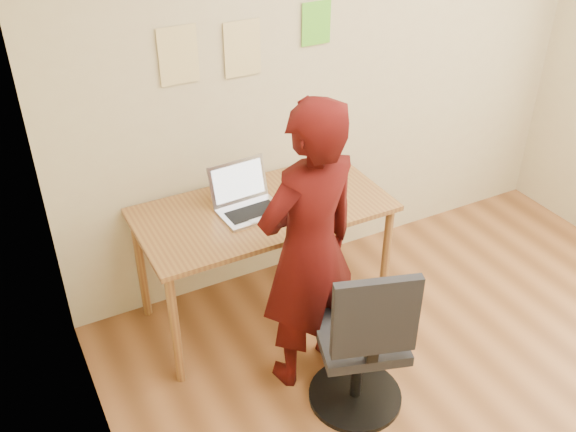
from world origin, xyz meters
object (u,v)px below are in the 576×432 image
phone (304,218)px  person (309,250)px  laptop (247,201)px  office_chair (363,350)px  desk (263,220)px

phone → person: bearing=-145.9°
phone → person: size_ratio=0.09×
laptop → person: size_ratio=0.22×
office_chair → desk: bearing=113.8°
person → office_chair: bearing=97.1°
desk → person: (-0.01, -0.54, 0.14)m
office_chair → phone: bearing=103.6°
person → laptop: bearing=-91.4°
laptop → phone: 0.33m
phone → office_chair: bearing=-124.9°
person → desk: bearing=-100.1°
laptop → desk: bearing=-19.9°
desk → phone: 0.27m
phone → person: person is taller
laptop → person: 0.57m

